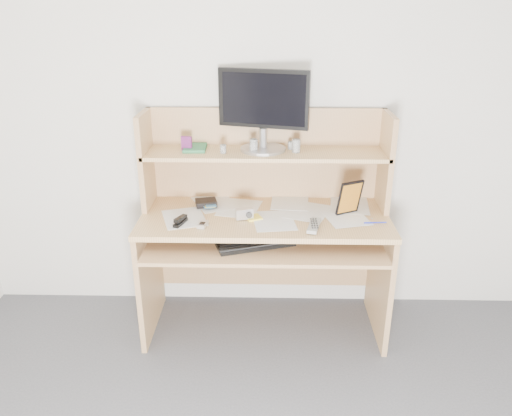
{
  "coord_description": "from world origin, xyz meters",
  "views": [
    {
      "loc": [
        0.01,
        -1.11,
        1.86
      ],
      "look_at": [
        -0.05,
        1.43,
        0.81
      ],
      "focal_mm": 35.0,
      "sensor_mm": 36.0,
      "label": 1
    }
  ],
  "objects_px": {
    "game_case": "(350,198)",
    "monitor": "(263,108)",
    "keyboard": "(255,243)",
    "tv_remote": "(314,225)",
    "desk": "(265,218)"
  },
  "relations": [
    {
      "from": "game_case",
      "to": "monitor",
      "type": "height_order",
      "value": "monitor"
    },
    {
      "from": "desk",
      "to": "monitor",
      "type": "bearing_deg",
      "value": 96.58
    },
    {
      "from": "monitor",
      "to": "tv_remote",
      "type": "bearing_deg",
      "value": -37.74
    },
    {
      "from": "keyboard",
      "to": "monitor",
      "type": "height_order",
      "value": "monitor"
    },
    {
      "from": "desk",
      "to": "monitor",
      "type": "relative_size",
      "value": 2.75
    },
    {
      "from": "tv_remote",
      "to": "monitor",
      "type": "height_order",
      "value": "monitor"
    },
    {
      "from": "monitor",
      "to": "game_case",
      "type": "bearing_deg",
      "value": -5.84
    },
    {
      "from": "keyboard",
      "to": "tv_remote",
      "type": "height_order",
      "value": "tv_remote"
    },
    {
      "from": "desk",
      "to": "game_case",
      "type": "bearing_deg",
      "value": -8.37
    },
    {
      "from": "keyboard",
      "to": "tv_remote",
      "type": "relative_size",
      "value": 2.4
    },
    {
      "from": "desk",
      "to": "tv_remote",
      "type": "xyz_separation_m",
      "value": [
        0.26,
        -0.25,
        0.07
      ]
    },
    {
      "from": "tv_remote",
      "to": "game_case",
      "type": "xyz_separation_m",
      "value": [
        0.21,
        0.18,
        0.09
      ]
    },
    {
      "from": "desk",
      "to": "game_case",
      "type": "relative_size",
      "value": 6.95
    },
    {
      "from": "desk",
      "to": "game_case",
      "type": "height_order",
      "value": "desk"
    },
    {
      "from": "tv_remote",
      "to": "game_case",
      "type": "height_order",
      "value": "game_case"
    }
  ]
}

